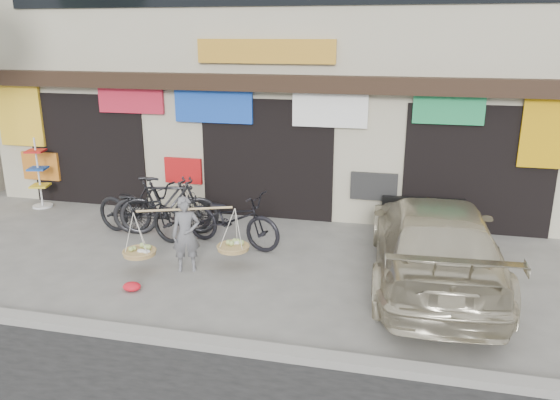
% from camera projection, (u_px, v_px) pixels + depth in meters
% --- Properties ---
extents(ground, '(70.00, 70.00, 0.00)m').
position_uv_depth(ground, '(216.00, 280.00, 9.37)').
color(ground, gray).
rests_on(ground, ground).
extents(kerb, '(70.00, 0.25, 0.12)m').
position_uv_depth(kerb, '(167.00, 338.00, 7.49)').
color(kerb, gray).
rests_on(kerb, ground).
extents(shophouse_block, '(14.00, 6.32, 7.00)m').
position_uv_depth(shophouse_block, '(294.00, 58.00, 14.32)').
color(shophouse_block, '#BCB598').
rests_on(shophouse_block, ground).
extents(street_vendor, '(2.09, 1.16, 1.36)m').
position_uv_depth(street_vendor, '(186.00, 238.00, 9.60)').
color(street_vendor, slate).
rests_on(street_vendor, ground).
extents(bike_0, '(2.38, 1.32, 1.18)m').
position_uv_depth(bike_0, '(140.00, 209.00, 11.23)').
color(bike_0, black).
rests_on(bike_0, ground).
extents(bike_1, '(2.15, 1.11, 1.24)m').
position_uv_depth(bike_1, '(162.00, 205.00, 11.38)').
color(bike_1, black).
rests_on(bike_1, ground).
extents(bike_2, '(2.27, 1.25, 1.13)m').
position_uv_depth(bike_2, '(232.00, 218.00, 10.75)').
color(bike_2, black).
rests_on(bike_2, ground).
extents(bike_3, '(2.15, 1.11, 1.24)m').
position_uv_depth(bike_3, '(169.00, 206.00, 11.35)').
color(bike_3, black).
rests_on(bike_3, ground).
extents(suv, '(2.31, 5.11, 1.45)m').
position_uv_depth(suv, '(434.00, 241.00, 9.17)').
color(suv, beige).
rests_on(suv, ground).
extents(display_rack, '(0.50, 0.50, 1.71)m').
position_uv_depth(display_rack, '(39.00, 179.00, 13.14)').
color(display_rack, silver).
rests_on(display_rack, ground).
extents(red_bag, '(0.31, 0.25, 0.14)m').
position_uv_depth(red_bag, '(132.00, 287.00, 8.98)').
color(red_bag, red).
rests_on(red_bag, ground).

